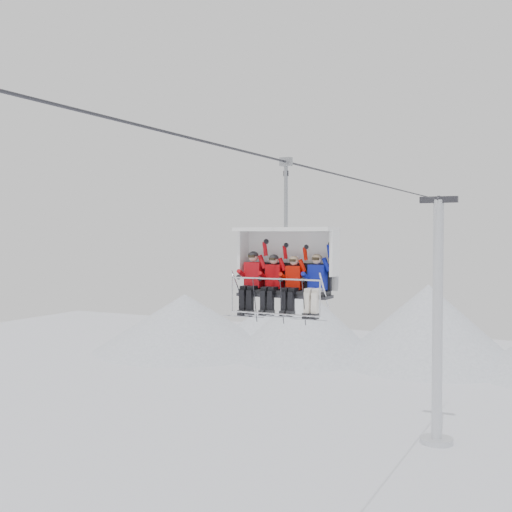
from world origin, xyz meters
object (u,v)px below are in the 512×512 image
at_px(skier_center_right, 293,283).
at_px(lift_tower_right, 437,338).
at_px(skier_far_right, 316,282).
at_px(chairlift_carrier, 288,261).
at_px(skier_center_left, 273,281).
at_px(skier_far_left, 252,279).

bearing_deg(skier_center_right, lift_tower_right, 90.77).
relative_size(lift_tower_right, skier_far_right, 7.91).
relative_size(chairlift_carrier, skier_center_right, 2.36).
height_order(lift_tower_right, skier_center_left, lift_tower_right).
relative_size(lift_tower_right, chairlift_carrier, 3.38).
xyz_separation_m(lift_tower_right, skier_center_left, (-0.29, -20.46, 4.44)).
bearing_deg(lift_tower_right, skier_center_right, -89.23).
height_order(chairlift_carrier, skier_center_left, chairlift_carrier).
xyz_separation_m(chairlift_carrier, skier_far_left, (-0.89, -0.30, -0.48)).
bearing_deg(lift_tower_right, skier_center_left, -90.82).
bearing_deg(skier_center_right, skier_far_left, 179.41).
bearing_deg(skier_far_right, chairlift_carrier, 161.15).
height_order(skier_center_right, skier_far_right, skier_far_right).
height_order(chairlift_carrier, skier_far_left, chairlift_carrier).
distance_m(chairlift_carrier, skier_center_right, 0.67).
relative_size(chairlift_carrier, skier_center_left, 2.36).
distance_m(chairlift_carrier, skier_center_left, 0.67).
xyz_separation_m(skier_center_right, skier_far_right, (0.63, 0.01, 0.03)).
distance_m(skier_center_left, skier_center_right, 0.57).
distance_m(chairlift_carrier, skier_far_right, 1.08).
bearing_deg(chairlift_carrier, skier_center_right, -48.93).
relative_size(chairlift_carrier, skier_far_right, 2.34).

